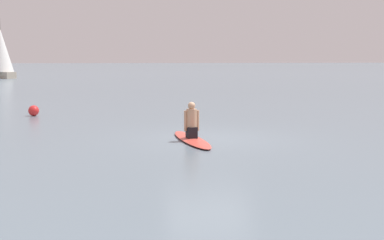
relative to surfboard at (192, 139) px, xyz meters
The scene contains 5 objects.
ground_plane 0.64m from the surfboard, 29.62° to the left, with size 400.00×400.00×0.00m, color slate.
surfboard is the anchor object (origin of this frame).
person_paddler 0.51m from the surfboard, 90.00° to the left, with size 0.45×0.37×1.03m.
sailboat_distant 49.16m from the surfboard, 108.90° to the left, with size 4.10×4.10×6.77m.
buoy_marker 9.00m from the surfboard, 128.27° to the left, with size 0.43×0.43×0.43m, color red.
Camera 1 is at (-2.40, -14.67, 2.37)m, focal length 48.04 mm.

